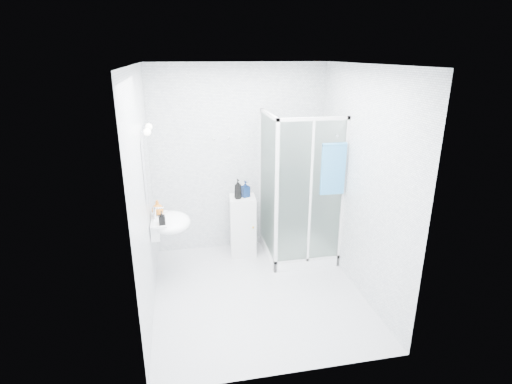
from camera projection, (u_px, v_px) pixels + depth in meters
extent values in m
cube|color=silver|center=(258.00, 190.00, 4.33)|extent=(2.40, 2.60, 2.60)
cube|color=silver|center=(258.00, 292.00, 4.76)|extent=(2.40, 2.60, 0.01)
cube|color=white|center=(258.00, 65.00, 3.91)|extent=(2.40, 2.60, 0.01)
cube|color=white|center=(297.00, 250.00, 5.67)|extent=(0.90, 0.90, 0.12)
cube|color=silver|center=(269.00, 115.00, 4.96)|extent=(0.04, 0.90, 0.04)
cube|color=silver|center=(314.00, 119.00, 4.64)|extent=(0.90, 0.04, 0.04)
cube|color=silver|center=(276.00, 200.00, 4.88)|extent=(0.04, 0.04, 2.00)
cube|color=white|center=(268.00, 186.00, 5.26)|extent=(0.02, 0.82, 1.84)
cube|color=white|center=(310.00, 195.00, 4.94)|extent=(0.82, 0.02, 1.84)
cube|color=silver|center=(310.00, 195.00, 4.95)|extent=(0.03, 0.04, 1.84)
cylinder|color=silver|center=(292.00, 155.00, 5.60)|extent=(0.02, 0.02, 1.00)
cylinder|color=silver|center=(294.00, 122.00, 5.42)|extent=(0.09, 0.05, 0.09)
cylinder|color=silver|center=(295.00, 175.00, 5.74)|extent=(0.12, 0.04, 0.12)
cylinder|color=silver|center=(337.00, 136.00, 4.72)|extent=(0.03, 0.05, 0.03)
cube|color=white|center=(156.00, 228.00, 4.72)|extent=(0.10, 0.40, 0.18)
ellipsoid|color=white|center=(171.00, 223.00, 4.74)|extent=(0.46, 0.56, 0.20)
cube|color=white|center=(160.00, 219.00, 4.70)|extent=(0.16, 0.50, 0.02)
cylinder|color=silver|center=(155.00, 214.00, 4.66)|extent=(0.04, 0.04, 0.16)
cylinder|color=silver|center=(159.00, 208.00, 4.65)|extent=(0.12, 0.02, 0.02)
cube|color=white|center=(146.00, 167.00, 4.47)|extent=(0.02, 0.60, 0.70)
cylinder|color=silver|center=(143.00, 132.00, 4.18)|extent=(0.05, 0.04, 0.04)
sphere|color=white|center=(147.00, 132.00, 4.19)|extent=(0.08, 0.08, 0.08)
cylinder|color=silver|center=(145.00, 127.00, 4.48)|extent=(0.05, 0.04, 0.04)
sphere|color=white|center=(149.00, 127.00, 4.49)|extent=(0.08, 0.08, 0.08)
cylinder|color=silver|center=(213.00, 139.00, 5.34)|extent=(0.02, 0.04, 0.02)
sphere|color=silver|center=(213.00, 139.00, 5.32)|extent=(0.03, 0.03, 0.03)
cylinder|color=silver|center=(228.00, 138.00, 5.38)|extent=(0.02, 0.04, 0.02)
sphere|color=silver|center=(228.00, 138.00, 5.35)|extent=(0.03, 0.03, 0.03)
cube|color=silver|center=(243.00, 225.00, 5.58)|extent=(0.38, 0.38, 0.85)
cube|color=silver|center=(245.00, 230.00, 5.42)|extent=(0.31, 0.04, 0.72)
sphere|color=gold|center=(253.00, 227.00, 5.41)|extent=(0.03, 0.03, 0.03)
cube|color=teal|center=(333.00, 170.00, 4.84)|extent=(0.30, 0.04, 0.62)
cylinder|color=teal|center=(335.00, 145.00, 4.73)|extent=(0.30, 0.04, 0.04)
imported|color=black|center=(238.00, 189.00, 5.34)|extent=(0.12, 0.12, 0.27)
imported|color=#0C1F48|center=(245.00, 189.00, 5.42)|extent=(0.13, 0.13, 0.22)
imported|color=#C66817|center=(157.00, 208.00, 4.78)|extent=(0.17, 0.17, 0.18)
imported|color=black|center=(162.00, 218.00, 4.51)|extent=(0.08, 0.08, 0.16)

